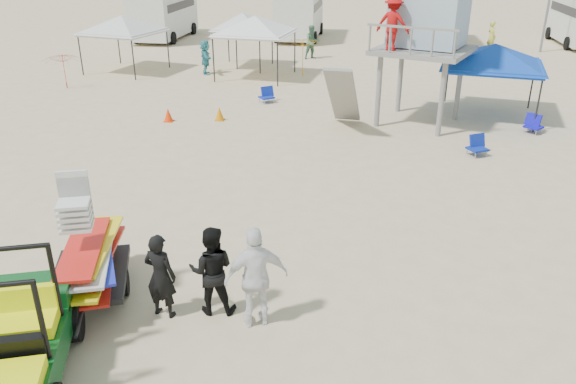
# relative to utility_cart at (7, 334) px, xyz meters

# --- Properties ---
(ground) EXTENTS (140.00, 140.00, 0.00)m
(ground) POSITION_rel_utility_cart_xyz_m (2.85, 1.79, -0.97)
(ground) COLOR beige
(ground) RESTS_ON ground
(utility_cart) EXTENTS (2.18, 3.02, 2.07)m
(utility_cart) POSITION_rel_utility_cart_xyz_m (0.00, 0.00, 0.00)
(utility_cart) COLOR #0B4719
(utility_cart) RESTS_ON ground
(surf_trailer) EXTENTS (1.88, 2.57, 2.22)m
(surf_trailer) POSITION_rel_utility_cart_xyz_m (0.01, 2.34, -0.06)
(surf_trailer) COLOR black
(surf_trailer) RESTS_ON ground
(man_left) EXTENTS (0.65, 0.49, 1.61)m
(man_left) POSITION_rel_utility_cart_xyz_m (1.52, 2.04, -0.16)
(man_left) COLOR black
(man_left) RESTS_ON ground
(man_mid) EXTENTS (0.89, 0.74, 1.68)m
(man_mid) POSITION_rel_utility_cart_xyz_m (2.37, 2.29, -0.13)
(man_mid) COLOR black
(man_mid) RESTS_ON ground
(man_right) EXTENTS (1.18, 0.85, 1.86)m
(man_right) POSITION_rel_utility_cart_xyz_m (3.22, 2.04, -0.03)
(man_right) COLOR white
(man_right) RESTS_ON ground
(lifeguard_tower) EXTENTS (3.96, 3.96, 4.89)m
(lifeguard_tower) POSITION_rel_utility_cart_xyz_m (6.56, 14.66, 2.68)
(lifeguard_tower) COLOR gray
(lifeguard_tower) RESTS_ON ground
(canopy_blue) EXTENTS (3.92, 3.92, 3.10)m
(canopy_blue) POSITION_rel_utility_cart_xyz_m (9.32, 15.90, 1.59)
(canopy_blue) COLOR black
(canopy_blue) RESTS_ON ground
(canopy_white_a) EXTENTS (3.62, 3.62, 3.30)m
(canopy_white_a) POSITION_rel_utility_cart_xyz_m (-0.69, 21.07, 1.79)
(canopy_white_a) COLOR black
(canopy_white_a) RESTS_ON ground
(canopy_white_b) EXTENTS (3.83, 3.83, 3.16)m
(canopy_white_b) POSITION_rel_utility_cart_xyz_m (-7.49, 21.42, 1.64)
(canopy_white_b) COLOR black
(canopy_white_b) RESTS_ON ground
(canopy_white_c) EXTENTS (2.82, 2.82, 3.17)m
(canopy_white_c) POSITION_rel_utility_cart_xyz_m (-1.80, 23.27, 1.66)
(canopy_white_c) COLOR black
(canopy_white_c) RESTS_ON ground
(umbrella_a) EXTENTS (2.18, 2.20, 1.56)m
(umbrella_a) POSITION_rel_utility_cart_xyz_m (-8.73, 17.51, -0.19)
(umbrella_a) COLOR red
(umbrella_a) RESTS_ON ground
(umbrella_b) EXTENTS (2.88, 2.89, 1.86)m
(umbrella_b) POSITION_rel_utility_cart_xyz_m (1.56, 21.63, -0.03)
(umbrella_b) COLOR yellow
(umbrella_b) RESTS_ON ground
(cone_near) EXTENTS (0.34, 0.34, 0.50)m
(cone_near) POSITION_rel_utility_cart_xyz_m (-0.58, 13.75, -0.72)
(cone_near) COLOR orange
(cone_near) RESTS_ON ground
(cone_far) EXTENTS (0.34, 0.34, 0.50)m
(cone_far) POSITION_rel_utility_cart_xyz_m (-2.41, 13.32, -0.72)
(cone_far) COLOR #FF3808
(cone_far) RESTS_ON ground
(beach_chair_a) EXTENTS (0.73, 0.84, 0.64)m
(beach_chair_a) POSITION_rel_utility_cart_xyz_m (0.69, 16.57, -0.65)
(beach_chair_a) COLOR #0F27AA
(beach_chair_a) RESTS_ON ground
(beach_chair_b) EXTENTS (0.72, 0.80, 0.64)m
(beach_chair_b) POSITION_rel_utility_cart_xyz_m (8.31, 11.39, -0.65)
(beach_chair_b) COLOR #0D2596
(beach_chair_b) RESTS_ON ground
(beach_chair_c) EXTENTS (0.74, 0.85, 0.64)m
(beach_chair_c) POSITION_rel_utility_cart_xyz_m (10.59, 14.01, -0.65)
(beach_chair_c) COLOR #1211B9
(beach_chair_c) RESTS_ON ground
(rv_far_left) EXTENTS (2.64, 6.80, 3.25)m
(rv_far_left) POSITION_rel_utility_cart_xyz_m (-9.16, 31.78, 0.83)
(rv_far_left) COLOR silver
(rv_far_left) RESTS_ON ground
(rv_mid_left) EXTENTS (2.65, 6.50, 3.25)m
(rv_mid_left) POSITION_rel_utility_cart_xyz_m (-0.16, 33.28, 0.83)
(rv_mid_left) COLOR silver
(rv_mid_left) RESTS_ON ground
(rv_mid_right) EXTENTS (2.64, 7.00, 3.25)m
(rv_mid_right) POSITION_rel_utility_cart_xyz_m (8.84, 31.78, 0.83)
(rv_mid_right) COLOR silver
(rv_mid_right) RESTS_ON ground
(distant_beachgoers) EXTENTS (15.95, 9.65, 1.83)m
(distant_beachgoers) POSITION_rel_utility_cart_xyz_m (1.27, 24.76, -0.09)
(distant_beachgoers) COLOR #4D805F
(distant_beachgoers) RESTS_ON ground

